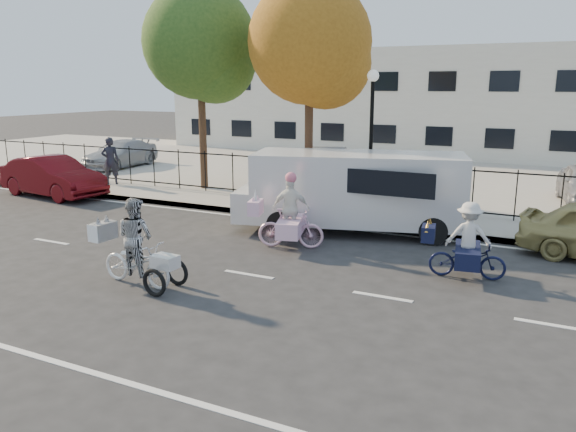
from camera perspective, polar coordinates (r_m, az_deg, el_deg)
The scene contains 19 objects.
ground at distance 12.31m, azimuth -4.00°, elevation -5.97°, with size 120.00×120.00×0.00m, color #333334.
road_markings at distance 12.31m, azimuth -4.00°, elevation -5.95°, with size 60.00×9.52×0.01m, color silver, non-canonical shape.
curb at distance 16.67m, azimuth 4.69°, elevation -0.59°, with size 60.00×0.10×0.15m, color #A8A399.
sidewalk at distance 17.63m, azimuth 5.93°, elevation 0.15°, with size 60.00×2.20×0.15m, color #A8A399.
parking_lot at distance 26.03m, azimuth 12.74°, elevation 4.12°, with size 60.00×15.60×0.15m, color #A8A399.
iron_fence at distance 18.48m, azimuth 7.18°, elevation 3.33°, with size 58.00×0.06×1.50m, color black, non-canonical shape.
building at distance 35.55m, azimuth 16.85°, elevation 10.98°, with size 34.00×10.00×6.00m, color silver.
lamppost at distance 17.70m, azimuth 8.51°, elevation 10.07°, with size 0.36×0.36×4.33m.
street_sign at distance 18.71m, azimuth 1.44°, elevation 5.15°, with size 0.85×0.06×1.80m.
zebra_trike at distance 11.90m, azimuth -15.15°, elevation -3.51°, with size 2.14×0.83×1.84m.
unicorn_bike at distance 14.09m, azimuth 0.15°, elevation -0.42°, with size 1.97×1.42×1.94m.
bull_bike at distance 12.49m, azimuth 17.70°, elevation -3.11°, with size 1.82×1.26×1.66m.
white_van at distance 15.66m, azimuth 6.72°, elevation 2.76°, with size 6.66×3.53×2.21m.
red_sedan at distance 22.44m, azimuth -22.80°, elevation 3.71°, with size 1.55×4.46×1.47m, color #55090F.
pedestrian at distance 23.47m, azimuth -17.60°, elevation 5.38°, with size 0.69×0.45×1.88m, color black.
lot_car_a at distance 28.42m, azimuth -16.66°, elevation 6.08°, with size 1.78×4.37×1.27m, color #A7ABAF.
lot_car_c at distance 22.17m, azimuth 3.71°, elevation 5.00°, with size 1.55×4.44×1.46m, color #45484C.
tree_west at distance 21.63m, azimuth -8.54°, elevation 16.54°, with size 4.17×4.17×7.64m.
tree_mid at distance 19.01m, azimuth 2.68°, elevation 16.63°, with size 4.03×4.03×7.40m.
Camera 1 is at (5.86, -10.05, 4.04)m, focal length 35.00 mm.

